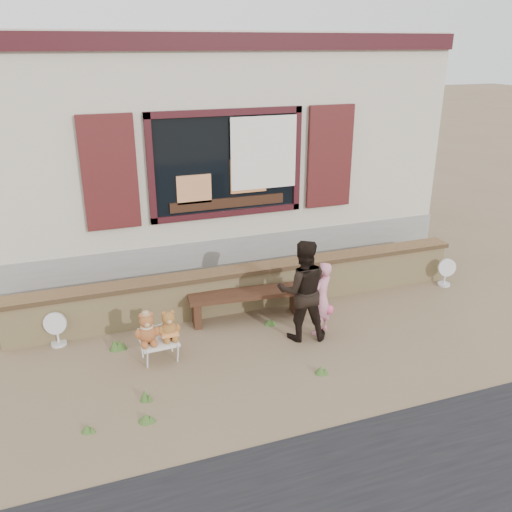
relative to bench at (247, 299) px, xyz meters
name	(u,v)px	position (x,y,z in m)	size (l,w,h in m)	color
ground	(271,337)	(0.12, -0.63, -0.32)	(80.00, 80.00, 0.00)	brown
shopfront	(190,142)	(0.12, 3.86, 1.67)	(8.04, 5.13, 4.00)	#A9A089
brick_wall	(247,287)	(0.12, 0.37, 0.02)	(7.10, 0.36, 0.67)	tan
bench	(247,299)	(0.00, 0.00, 0.00)	(1.76, 0.54, 0.44)	#351E12
folding_chair	(159,342)	(-1.43, -0.67, -0.07)	(0.48, 0.43, 0.28)	silver
teddy_bear_left	(147,327)	(-1.57, -0.67, 0.17)	(0.31, 0.27, 0.43)	brown
teddy_bear_right	(169,324)	(-1.29, -0.66, 0.16)	(0.30, 0.26, 0.40)	brown
child	(321,298)	(0.83, -0.73, 0.21)	(0.39, 0.25, 1.07)	pink
adult	(302,290)	(0.53, -0.76, 0.39)	(0.70, 0.54, 1.43)	black
fan_left	(57,328)	(-2.66, 0.17, -0.07)	(0.32, 0.21, 0.50)	silver
fan_right	(445,272)	(3.52, 0.00, -0.08)	(0.31, 0.21, 0.49)	silver
grass_tufts	(174,364)	(-1.30, -0.93, -0.26)	(2.93, 1.78, 0.15)	#3C5D25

